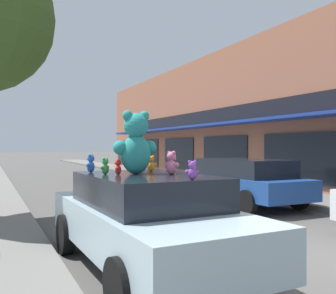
{
  "coord_description": "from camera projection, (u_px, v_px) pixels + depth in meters",
  "views": [
    {
      "loc": [
        -4.73,
        -4.73,
        1.86
      ],
      "look_at": [
        -1.38,
        2.22,
        1.85
      ],
      "focal_mm": 40.0,
      "sensor_mm": 36.0,
      "label": 1
    }
  ],
  "objects": [
    {
      "name": "ground_plane",
      "position": [
        299.0,
        257.0,
        6.32
      ],
      "size": [
        260.0,
        260.0,
        0.0
      ],
      "primitive_type": "plane",
      "color": "#514F4C"
    },
    {
      "name": "plush_art_car",
      "position": [
        146.0,
        218.0,
        5.65
      ],
      "size": [
        2.09,
        4.55,
        1.44
      ],
      "rotation": [
        0.0,
        0.0,
        0.02
      ],
      "color": "#ADC6D1",
      "rests_on": "ground_plane"
    },
    {
      "name": "teddy_bear_giant",
      "position": [
        136.0,
        144.0,
        5.76
      ],
      "size": [
        0.72,
        0.44,
        0.98
      ],
      "rotation": [
        0.0,
        0.0,
        3.17
      ],
      "color": "teal",
      "rests_on": "plush_art_car"
    },
    {
      "name": "teddy_bear_white",
      "position": [
        140.0,
        163.0,
        6.12
      ],
      "size": [
        0.2,
        0.25,
        0.33
      ],
      "rotation": [
        0.0,
        0.0,
        2.08
      ],
      "color": "white",
      "rests_on": "plush_art_car"
    },
    {
      "name": "teddy_bear_orange",
      "position": [
        151.0,
        164.0,
        6.35
      ],
      "size": [
        0.21,
        0.15,
        0.27
      ],
      "rotation": [
        0.0,
        0.0,
        2.73
      ],
      "color": "orange",
      "rests_on": "plush_art_car"
    },
    {
      "name": "teddy_bear_yellow",
      "position": [
        173.0,
        164.0,
        6.37
      ],
      "size": [
        0.17,
        0.18,
        0.26
      ],
      "rotation": [
        0.0,
        0.0,
        2.31
      ],
      "color": "yellow",
      "rests_on": "plush_art_car"
    },
    {
      "name": "teddy_bear_green",
      "position": [
        105.0,
        166.0,
        5.68
      ],
      "size": [
        0.18,
        0.17,
        0.26
      ],
      "rotation": [
        0.0,
        0.0,
        3.8
      ],
      "color": "green",
      "rests_on": "plush_art_car"
    },
    {
      "name": "teddy_bear_blue",
      "position": [
        91.0,
        164.0,
        6.11
      ],
      "size": [
        0.2,
        0.21,
        0.3
      ],
      "rotation": [
        0.0,
        0.0,
        4.04
      ],
      "color": "blue",
      "rests_on": "plush_art_car"
    },
    {
      "name": "teddy_bear_pink",
      "position": [
        171.0,
        163.0,
        5.67
      ],
      "size": [
        0.2,
        0.27,
        0.36
      ],
      "rotation": [
        0.0,
        0.0,
        1.99
      ],
      "color": "pink",
      "rests_on": "plush_art_car"
    },
    {
      "name": "teddy_bear_black",
      "position": [
        172.0,
        165.0,
        5.87
      ],
      "size": [
        0.19,
        0.18,
        0.27
      ],
      "rotation": [
        0.0,
        0.0,
        3.88
      ],
      "color": "black",
      "rests_on": "plush_art_car"
    },
    {
      "name": "teddy_bear_red",
      "position": [
        118.0,
        167.0,
        5.63
      ],
      "size": [
        0.13,
        0.18,
        0.24
      ],
      "rotation": [
        0.0,
        0.0,
        4.34
      ],
      "color": "red",
      "rests_on": "plush_art_car"
    },
    {
      "name": "teddy_bear_purple",
      "position": [
        192.0,
        170.0,
        4.75
      ],
      "size": [
        0.19,
        0.14,
        0.25
      ],
      "rotation": [
        0.0,
        0.0,
        2.78
      ],
      "color": "purple",
      "rests_on": "plush_art_car"
    },
    {
      "name": "parked_car_far_center",
      "position": [
        244.0,
        180.0,
        11.87
      ],
      "size": [
        2.06,
        4.53,
        1.47
      ],
      "color": "#1E4793",
      "rests_on": "ground_plane"
    }
  ]
}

